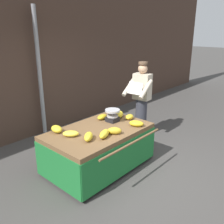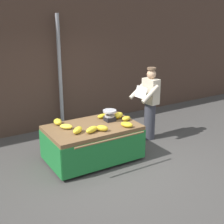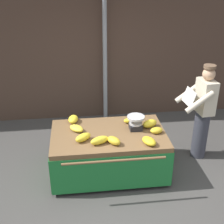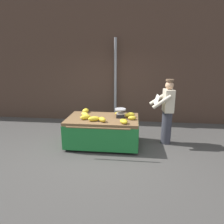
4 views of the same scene
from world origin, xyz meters
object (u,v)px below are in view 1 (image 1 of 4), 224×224
at_px(banana_bunch_6, 88,137).
at_px(banana_bunch_1, 114,131).
at_px(banana_bunch_3, 119,115).
at_px(banana_bunch_4, 71,134).
at_px(banana_bunch_7, 102,117).
at_px(banana_bunch_2, 136,123).
at_px(banana_bunch_0, 129,117).
at_px(street_pole, 40,75).
at_px(banana_bunch_8, 57,129).
at_px(banana_cart, 99,140).
at_px(banana_bunch_5, 104,134).
at_px(vendor_person, 141,100).
at_px(weighing_scale, 112,115).

bearing_deg(banana_bunch_6, banana_bunch_1, -18.18).
xyz_separation_m(banana_bunch_3, banana_bunch_4, (-1.20, 0.02, -0.02)).
xyz_separation_m(banana_bunch_3, banana_bunch_7, (-0.28, 0.19, -0.02)).
bearing_deg(banana_bunch_7, banana_bunch_2, -77.91).
distance_m(banana_bunch_0, banana_bunch_3, 0.22).
distance_m(banana_bunch_1, banana_bunch_7, 0.74).
height_order(street_pole, banana_bunch_0, street_pole).
relative_size(banana_bunch_3, banana_bunch_8, 1.09).
distance_m(banana_cart, banana_bunch_1, 0.42).
bearing_deg(banana_bunch_8, banana_bunch_3, -14.53).
bearing_deg(banana_bunch_4, banana_bunch_5, -52.29).
bearing_deg(street_pole, banana_bunch_7, -80.55).
bearing_deg(banana_bunch_3, banana_bunch_4, 179.26).
xyz_separation_m(banana_bunch_3, vendor_person, (0.96, 0.16, 0.07)).
distance_m(banana_bunch_0, banana_bunch_6, 1.17).
xyz_separation_m(banana_bunch_5, banana_bunch_7, (0.58, 0.61, -0.01)).
bearing_deg(street_pole, banana_bunch_1, -92.54).
bearing_deg(banana_bunch_0, banana_bunch_6, -175.23).
relative_size(banana_bunch_2, banana_bunch_7, 1.06).
relative_size(banana_bunch_1, banana_bunch_5, 0.80).
bearing_deg(banana_cart, banana_bunch_5, -119.05).
height_order(banana_bunch_5, banana_bunch_6, same).
xyz_separation_m(banana_cart, weighing_scale, (0.45, 0.08, 0.31)).
xyz_separation_m(banana_cart, banana_bunch_0, (0.76, -0.09, 0.24)).
relative_size(banana_bunch_1, banana_bunch_8, 0.95).
distance_m(banana_cart, banana_bunch_3, 0.75).
bearing_deg(banana_bunch_1, banana_bunch_6, 161.82).
bearing_deg(vendor_person, banana_bunch_5, -162.38).
relative_size(banana_bunch_1, banana_bunch_4, 0.90).
bearing_deg(banana_bunch_3, banana_bunch_6, -164.58).
xyz_separation_m(weighing_scale, banana_bunch_7, (-0.04, 0.23, -0.07)).
bearing_deg(street_pole, banana_bunch_2, -79.75).
bearing_deg(banana_bunch_5, weighing_scale, 31.49).
relative_size(banana_bunch_4, vendor_person, 0.15).
relative_size(weighing_scale, banana_bunch_7, 1.14).
height_order(weighing_scale, banana_bunch_7, weighing_scale).
distance_m(banana_cart, weighing_scale, 0.56).
relative_size(banana_bunch_5, banana_bunch_6, 1.08).
xyz_separation_m(banana_cart, vendor_person, (1.65, 0.28, 0.33)).
relative_size(banana_bunch_5, vendor_person, 0.17).
xyz_separation_m(banana_bunch_1, banana_bunch_8, (-0.60, 0.78, -0.00)).
bearing_deg(banana_bunch_7, banana_bunch_6, -148.97).
relative_size(street_pole, weighing_scale, 10.24).
height_order(banana_bunch_2, banana_bunch_8, banana_bunch_8).
xyz_separation_m(weighing_scale, banana_bunch_1, (-0.41, -0.41, -0.06)).
xyz_separation_m(banana_bunch_0, banana_bunch_8, (-1.31, 0.53, 0.01)).
bearing_deg(banana_bunch_6, banana_bunch_3, 15.42).
xyz_separation_m(banana_cart, banana_bunch_2, (0.57, -0.40, 0.25)).
height_order(banana_bunch_2, banana_bunch_4, banana_bunch_2).
bearing_deg(vendor_person, banana_cart, -170.44).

